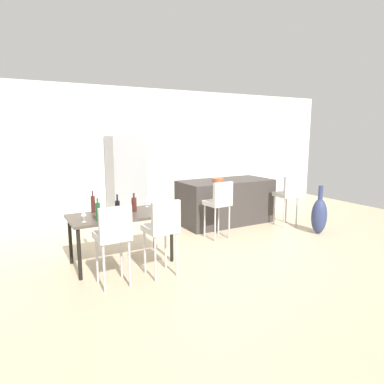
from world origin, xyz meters
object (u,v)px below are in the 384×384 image
(dining_chair_near, at_px, (113,233))
(fruit_bowl, at_px, (218,180))
(bar_chair_middle, at_px, (288,193))
(floor_vase, at_px, (319,215))
(wine_bottle_corner, at_px, (98,212))
(wine_glass_right, at_px, (84,213))
(refrigerator, at_px, (126,179))
(wine_bottle_middle, at_px, (118,208))
(potted_plant, at_px, (234,192))
(kitchen_island, at_px, (225,202))
(bar_chair_left, at_px, (219,201))
(wine_glass_far, at_px, (147,199))
(dining_chair_far, at_px, (162,226))
(wine_bottle_left, at_px, (134,204))
(dining_table, at_px, (121,219))
(wine_bottle_end, at_px, (93,204))

(dining_chair_near, height_order, fruit_bowl, dining_chair_near)
(bar_chair_middle, relative_size, floor_vase, 1.13)
(wine_bottle_corner, relative_size, floor_vase, 0.34)
(wine_glass_right, bearing_deg, refrigerator, 60.40)
(dining_chair_near, xyz_separation_m, wine_bottle_middle, (0.25, 0.63, 0.16))
(potted_plant, bearing_deg, kitchen_island, -132.39)
(wine_glass_right, relative_size, floor_vase, 0.19)
(bar_chair_left, height_order, wine_glass_far, bar_chair_left)
(refrigerator, bearing_deg, wine_glass_right, -119.60)
(wine_glass_right, bearing_deg, dining_chair_near, -67.23)
(kitchen_island, xyz_separation_m, bar_chair_middle, (0.96, -0.85, 0.24))
(bar_chair_middle, distance_m, wine_bottle_middle, 3.70)
(bar_chair_left, height_order, dining_chair_near, same)
(dining_chair_far, distance_m, wine_bottle_left, 0.82)
(dining_table, height_order, wine_glass_far, wine_glass_far)
(wine_bottle_middle, distance_m, fruit_bowl, 2.71)
(wine_bottle_end, height_order, refrigerator, refrigerator)
(bar_chair_middle, bearing_deg, dining_table, -175.79)
(floor_vase, bearing_deg, wine_bottle_corner, 177.52)
(wine_bottle_end, bearing_deg, dining_chair_near, -90.55)
(kitchen_island, relative_size, dining_table, 1.35)
(bar_chair_middle, distance_m, floor_vase, 0.78)
(wine_bottle_left, height_order, wine_glass_right, wine_bottle_left)
(wine_bottle_middle, distance_m, potted_plant, 4.54)
(kitchen_island, xyz_separation_m, wine_glass_right, (-3.20, -1.30, 0.40))
(wine_bottle_corner, height_order, fruit_bowl, wine_bottle_corner)
(bar_chair_middle, distance_m, wine_glass_far, 3.08)
(bar_chair_left, bearing_deg, fruit_bowl, 57.64)
(bar_chair_middle, xyz_separation_m, wine_glass_far, (-3.08, 0.01, 0.17))
(wine_bottle_corner, bearing_deg, floor_vase, -2.48)
(wine_bottle_middle, height_order, floor_vase, wine_bottle_middle)
(kitchen_island, distance_m, wine_bottle_end, 3.09)
(fruit_bowl, bearing_deg, wine_bottle_middle, -155.19)
(wine_bottle_end, xyz_separation_m, wine_glass_right, (-0.24, -0.50, -0.00))
(kitchen_island, height_order, wine_bottle_left, wine_bottle_left)
(dining_chair_far, bearing_deg, kitchen_island, 38.80)
(bar_chair_middle, bearing_deg, dining_chair_far, -162.84)
(wine_bottle_left, height_order, potted_plant, wine_bottle_left)
(refrigerator, height_order, fruit_bowl, refrigerator)
(fruit_bowl, relative_size, floor_vase, 0.25)
(wine_bottle_end, distance_m, wine_bottle_corner, 0.56)
(dining_chair_near, height_order, wine_bottle_left, dining_chair_near)
(wine_glass_far, bearing_deg, dining_chair_far, -100.60)
(dining_chair_near, relative_size, wine_bottle_end, 3.23)
(wine_bottle_end, height_order, fruit_bowl, wine_bottle_end)
(wine_bottle_end, bearing_deg, wine_bottle_left, -25.03)
(wine_bottle_left, distance_m, fruit_bowl, 2.36)
(fruit_bowl, bearing_deg, wine_glass_right, -157.66)
(wine_bottle_left, distance_m, wine_glass_far, 0.36)
(wine_bottle_corner, height_order, wine_glass_far, wine_bottle_corner)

